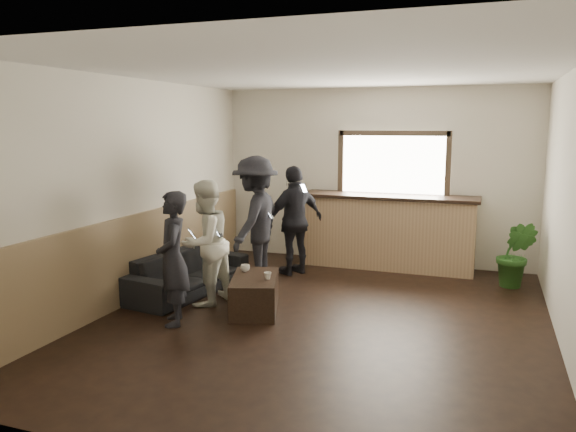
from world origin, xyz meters
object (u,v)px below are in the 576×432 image
at_px(person_c, 256,220).
at_px(person_a, 173,258).
at_px(coffee_table, 255,294).
at_px(cup_b, 268,276).
at_px(sofa, 188,272).
at_px(cup_a, 245,268).
at_px(bar_counter, 389,227).
at_px(potted_plant, 516,254).
at_px(person_b, 205,243).
at_px(person_d, 295,220).

bearing_deg(person_c, person_a, -6.25).
bearing_deg(coffee_table, cup_b, -13.04).
xyz_separation_m(person_a, person_c, (0.22, 1.84, 0.15)).
bearing_deg(cup_b, sofa, 161.72).
bearing_deg(coffee_table, cup_a, 138.22).
relative_size(bar_counter, potted_plant, 2.89).
distance_m(bar_counter, potted_plant, 1.93).
distance_m(coffee_table, cup_a, 0.38).
bearing_deg(bar_counter, sofa, -135.34).
relative_size(bar_counter, coffee_table, 2.84).
xyz_separation_m(cup_b, person_b, (-0.87, 0.09, 0.32)).
bearing_deg(person_c, bar_counter, 133.85).
distance_m(sofa, person_a, 1.28).
xyz_separation_m(potted_plant, person_a, (-3.67, -2.81, 0.29)).
relative_size(potted_plant, person_d, 0.57).
distance_m(cup_a, potted_plant, 3.73).
bearing_deg(person_d, sofa, -0.82).
xyz_separation_m(coffee_table, person_a, (-0.69, -0.71, 0.54)).
relative_size(cup_a, cup_b, 1.25).
bearing_deg(coffee_table, person_d, 93.24).
xyz_separation_m(bar_counter, cup_a, (-1.35, -2.46, -0.17)).
bearing_deg(person_b, person_d, 172.92).
relative_size(cup_b, person_b, 0.06).
height_order(coffee_table, person_c, person_c).
distance_m(person_c, person_d, 0.74).
xyz_separation_m(cup_a, potted_plant, (3.19, 1.92, 0.00)).
distance_m(cup_a, person_a, 1.05).
bearing_deg(sofa, bar_counter, -36.42).
bearing_deg(person_b, person_c, -179.92).
height_order(bar_counter, cup_b, bar_counter).
bearing_deg(sofa, person_b, -118.64).
height_order(coffee_table, potted_plant, potted_plant).
bearing_deg(cup_a, person_c, 105.25).
xyz_separation_m(bar_counter, sofa, (-2.28, -2.25, -0.37)).
bearing_deg(bar_counter, coffee_table, -113.40).
bearing_deg(bar_counter, cup_a, -118.74).
xyz_separation_m(potted_plant, person_c, (-3.45, -0.97, 0.43)).
bearing_deg(potted_plant, person_c, -164.24).
relative_size(bar_counter, cup_a, 23.98).
bearing_deg(person_d, potted_plant, 132.05).
relative_size(person_a, person_d, 0.93).
bearing_deg(coffee_table, bar_counter, 66.60).
relative_size(sofa, person_a, 1.24).
height_order(bar_counter, person_b, bar_counter).
distance_m(coffee_table, person_d, 1.88).
relative_size(cup_a, person_a, 0.07).
bearing_deg(cup_a, coffee_table, -41.78).
bearing_deg(cup_b, person_a, -142.71).
relative_size(cup_a, person_b, 0.07).
relative_size(cup_b, potted_plant, 0.10).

